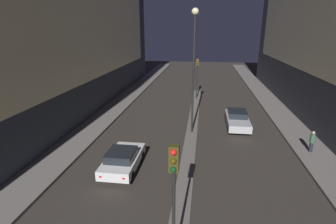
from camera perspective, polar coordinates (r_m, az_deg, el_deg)
The scene contains 8 objects.
building_left at distance 29.08m, azimuth -21.85°, elevation 21.06°, with size 6.01×43.31×21.31m.
median_strip at distance 22.10m, azimuth 5.16°, elevation -4.50°, with size 0.93×31.14×0.10m.
traffic_light_near at distance 8.82m, azimuth 1.26°, elevation -15.00°, with size 0.32×0.42×4.82m.
traffic_light_mid at distance 32.04m, azimuth 6.39°, elevation 9.10°, with size 0.32×0.42×4.82m.
street_lamp at distance 20.57m, azimuth 5.68°, elevation 12.69°, with size 0.53×0.53×9.73m.
car_left_lane at distance 16.60m, azimuth -9.83°, elevation -10.10°, with size 1.90×4.11×1.38m.
car_right_lane at distance 23.96m, azimuth 14.85°, elevation -1.51°, with size 1.84×4.65×1.42m.
pedestrian_on_right_sidewalk at distance 20.72m, azimuth 28.87°, elevation -5.56°, with size 0.33×0.33×1.52m.
Camera 1 is at (0.83, -3.88, 8.40)m, focal length 28.00 mm.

